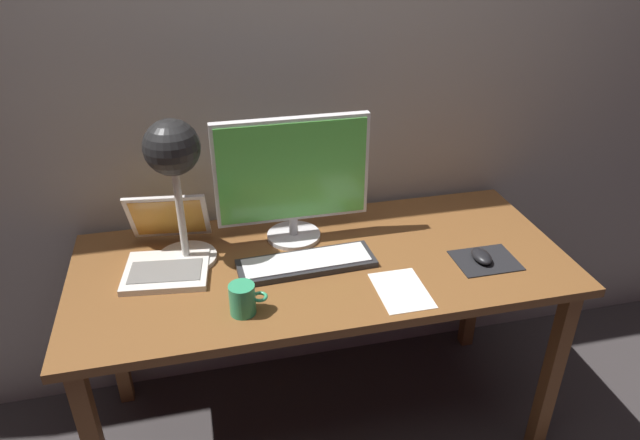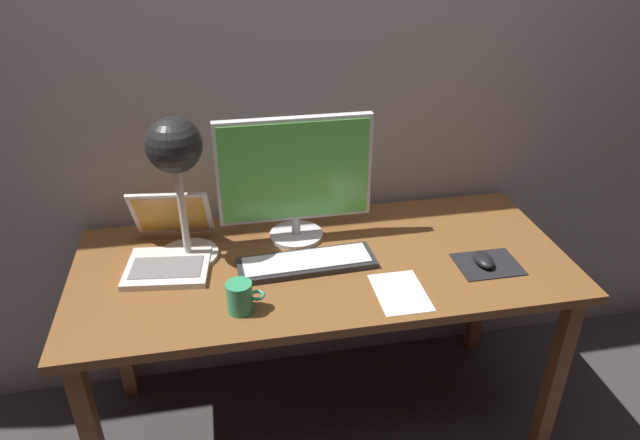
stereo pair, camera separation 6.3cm
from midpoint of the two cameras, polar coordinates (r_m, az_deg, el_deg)
The scene contains 11 objects.
ground_plane at distance 2.37m, azimuth -0.63°, elevation -19.12°, with size 4.80×4.80×0.00m, color #383333.
back_wall at distance 2.02m, azimuth -3.40°, elevation 15.70°, with size 4.80×0.06×2.60m, color #9E998E.
desk at distance 1.93m, azimuth -0.74°, elevation -5.98°, with size 1.60×0.70×0.74m.
monitor at distance 1.90m, azimuth -3.71°, elevation 4.35°, with size 0.51×0.18×0.43m.
keyboard_main at distance 1.85m, azimuth -2.34°, elevation -4.27°, with size 0.45×0.16×0.03m.
laptop at distance 1.92m, azimuth -15.77°, elevation -2.38°, with size 0.29×0.35×0.22m.
desk_lamp at distance 1.78m, azimuth -15.27°, elevation 5.55°, with size 0.20×0.20×0.48m.
mousepad at distance 1.95m, azimuth 15.15°, elevation -3.89°, with size 0.20×0.16×0.00m, color black.
mouse at distance 1.93m, azimuth 14.77°, elevation -3.47°, with size 0.06×0.10×0.03m, color black.
coffee_mug at distance 1.65m, azimuth -8.72°, elevation -7.75°, with size 0.11×0.07×0.09m.
paper_sheet_near_mouse at distance 1.76m, azimuth 7.03°, elevation -6.93°, with size 0.15×0.21×0.00m, color white.
Camera 1 is at (-0.36, -1.53, 1.77)m, focal length 32.36 mm.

